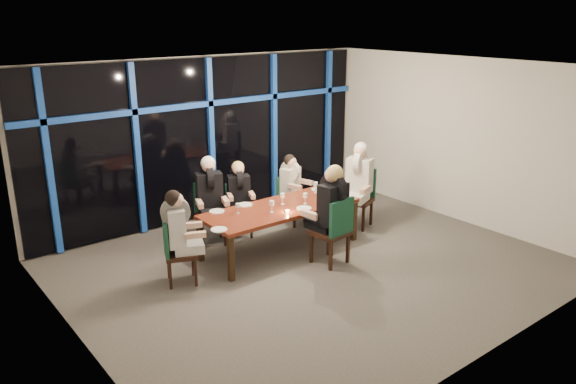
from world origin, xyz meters
The scene contains 29 objects.
room centered at (0.00, 0.00, 2.02)m, with size 7.04×7.00×3.02m.
window_wall centered at (0.01, 2.93, 1.55)m, with size 6.86×0.43×2.94m.
dining_table centered at (0.00, 0.80, 0.68)m, with size 2.60×1.00×0.75m.
chair_far_left centered at (-0.70, 1.84, 0.57)m, with size 0.61×0.61×1.02m.
chair_far_mid centered at (-0.14, 1.81, 0.51)m, with size 0.55×0.55×0.91m.
chair_far_right centered at (0.89, 1.71, 0.50)m, with size 0.51×0.51×0.89m.
chair_end_left centered at (-1.90, 0.79, 0.53)m, with size 0.58×0.58×0.96m.
chair_end_right centered at (1.83, 0.82, 0.59)m, with size 0.65×0.65×1.06m.
chair_near_mid centered at (0.31, -0.16, 0.60)m, with size 0.55×0.55×1.08m.
diner_far_left centered at (-0.73, 1.76, 0.97)m, with size 0.62×0.70×0.99m.
diner_far_mid centered at (-0.17, 1.74, 0.87)m, with size 0.57×0.62×0.88m.
diner_far_right centered at (0.91, 1.64, 0.85)m, with size 0.52×0.60×0.86m.
diner_end_left centered at (-1.83, 0.76, 0.91)m, with size 0.66×0.59×0.93m.
diner_end_right centered at (1.75, 0.79, 1.01)m, with size 0.73×0.66×1.03m.
diner_near_mid centered at (0.30, -0.07, 1.03)m, with size 0.57×0.70×1.05m.
plate_far_left centered at (-0.93, 1.23, 0.76)m, with size 0.24×0.24×0.01m, color white.
plate_far_mid centered at (-0.40, 1.22, 0.76)m, with size 0.24×0.24×0.01m, color white.
plate_far_right centered at (1.07, 1.10, 0.76)m, with size 0.24×0.24×0.01m, color white.
plate_end_left centered at (-1.28, 0.55, 0.76)m, with size 0.24×0.24×0.01m, color white.
plate_end_right centered at (1.23, 0.56, 0.76)m, with size 0.24×0.24×0.01m, color white.
plate_near_mid centered at (0.24, 0.49, 0.76)m, with size 0.24×0.24×0.01m, color white.
wine_bottle centered at (1.01, 0.65, 0.88)m, with size 0.08×0.08×0.34m.
water_pitcher centered at (0.75, 0.65, 0.85)m, with size 0.13×0.11×0.20m.
tea_light centered at (-0.07, 0.53, 0.77)m, with size 0.05×0.05×0.03m, color #FF9C4C.
wine_glass_a centered at (-0.26, 0.68, 0.89)m, with size 0.07×0.07×0.19m.
wine_glass_b centered at (0.11, 0.88, 0.89)m, with size 0.07×0.07×0.19m.
wine_glass_c centered at (0.41, 0.66, 0.88)m, with size 0.07×0.07×0.19m.
wine_glass_d centered at (-0.71, 0.96, 0.87)m, with size 0.06×0.06×0.16m.
wine_glass_e centered at (0.93, 1.01, 0.89)m, with size 0.07×0.07×0.19m.
Camera 1 is at (-5.18, -5.96, 3.74)m, focal length 35.00 mm.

